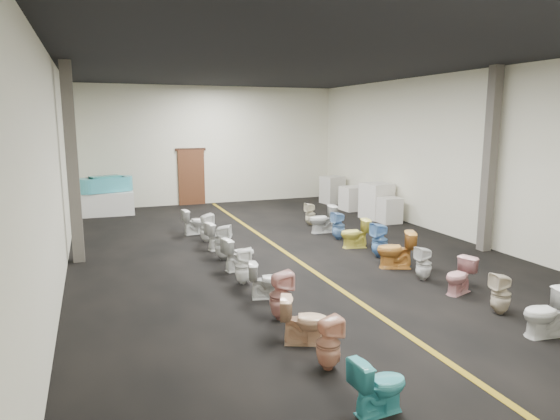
% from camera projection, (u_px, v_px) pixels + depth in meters
% --- Properties ---
extents(floor, '(16.00, 16.00, 0.00)m').
position_uv_depth(floor, '(286.00, 253.00, 12.28)').
color(floor, black).
rests_on(floor, ground).
extents(ceiling, '(16.00, 16.00, 0.00)m').
position_uv_depth(ceiling, '(286.00, 64.00, 11.47)').
color(ceiling, black).
rests_on(ceiling, ground).
extents(wall_back, '(10.00, 0.00, 10.00)m').
position_uv_depth(wall_back, '(211.00, 146.00, 19.24)').
color(wall_back, beige).
rests_on(wall_back, ground).
extents(wall_left, '(0.00, 16.00, 16.00)m').
position_uv_depth(wall_left, '(58.00, 168.00, 10.14)').
color(wall_left, beige).
rests_on(wall_left, ground).
extents(wall_right, '(0.00, 16.00, 16.00)m').
position_uv_depth(wall_right, '(456.00, 156.00, 13.61)').
color(wall_right, beige).
rests_on(wall_right, ground).
extents(aisle_stripe, '(0.12, 15.60, 0.01)m').
position_uv_depth(aisle_stripe, '(286.00, 253.00, 12.28)').
color(aisle_stripe, olive).
rests_on(aisle_stripe, floor).
extents(back_door, '(1.00, 0.10, 2.10)m').
position_uv_depth(back_door, '(191.00, 177.00, 19.12)').
color(back_door, '#562D19').
rests_on(back_door, floor).
extents(door_frame, '(1.15, 0.08, 0.10)m').
position_uv_depth(door_frame, '(191.00, 149.00, 18.94)').
color(door_frame, '#331C11').
rests_on(door_frame, back_door).
extents(column_left, '(0.25, 0.25, 4.50)m').
position_uv_depth(column_left, '(72.00, 164.00, 11.15)').
color(column_left, '#59544C').
rests_on(column_left, floor).
extents(column_right, '(0.25, 0.25, 4.50)m').
position_uv_depth(column_right, '(490.00, 160.00, 12.14)').
color(column_right, '#59544C').
rests_on(column_right, floor).
extents(display_table, '(1.78, 0.92, 0.78)m').
position_uv_depth(display_table, '(107.00, 204.00, 17.12)').
color(display_table, white).
rests_on(display_table, floor).
extents(bathtub, '(1.79, 1.05, 0.55)m').
position_uv_depth(bathtub, '(106.00, 184.00, 17.00)').
color(bathtub, '#41ACBC').
rests_on(bathtub, display_table).
extents(appliance_crate_a, '(0.64, 0.64, 0.81)m').
position_uv_depth(appliance_crate_a, '(389.00, 210.00, 15.80)').
color(appliance_crate_a, silver).
rests_on(appliance_crate_a, floor).
extents(appliance_crate_b, '(0.98, 0.98, 1.17)m').
position_uv_depth(appliance_crate_b, '(377.00, 201.00, 16.49)').
color(appliance_crate_b, silver).
rests_on(appliance_crate_b, floor).
extents(appliance_crate_c, '(0.78, 0.78, 0.86)m').
position_uv_depth(appliance_crate_c, '(353.00, 198.00, 18.01)').
color(appliance_crate_c, silver).
rests_on(appliance_crate_c, floor).
extents(appliance_crate_d, '(0.85, 0.85, 1.06)m').
position_uv_depth(appliance_crate_d, '(332.00, 190.00, 19.50)').
color(appliance_crate_d, beige).
rests_on(appliance_crate_d, floor).
extents(toilet_left_0, '(0.68, 0.42, 0.67)m').
position_uv_depth(toilet_left_0, '(379.00, 385.00, 5.52)').
color(toilet_left_0, '#3DA9B1').
rests_on(toilet_left_0, floor).
extents(toilet_left_1, '(0.35, 0.34, 0.72)m').
position_uv_depth(toilet_left_1, '(328.00, 343.00, 6.49)').
color(toilet_left_1, '#DF9E7E').
rests_on(toilet_left_1, floor).
extents(toilet_left_2, '(0.79, 0.64, 0.71)m').
position_uv_depth(toilet_left_2, '(304.00, 320.00, 7.25)').
color(toilet_left_2, '#E6B58D').
rests_on(toilet_left_2, floor).
extents(toilet_left_3, '(0.38, 0.37, 0.81)m').
position_uv_depth(toilet_left_3, '(281.00, 296.00, 8.11)').
color(toilet_left_3, '#D0948C').
rests_on(toilet_left_3, floor).
extents(toilet_left_4, '(0.74, 0.53, 0.68)m').
position_uv_depth(toilet_left_4, '(267.00, 280.00, 9.11)').
color(toilet_left_4, silver).
rests_on(toilet_left_4, floor).
extents(toilet_left_5, '(0.41, 0.41, 0.73)m').
position_uv_depth(toilet_left_5, '(243.00, 266.00, 9.89)').
color(toilet_left_5, white).
rests_on(toilet_left_5, floor).
extents(toilet_left_6, '(0.78, 0.54, 0.73)m').
position_uv_depth(toilet_left_6, '(239.00, 254.00, 10.80)').
color(toilet_left_6, white).
rests_on(toilet_left_6, floor).
extents(toilet_left_7, '(0.50, 0.50, 0.83)m').
position_uv_depth(toilet_left_7, '(223.00, 242.00, 11.61)').
color(toilet_left_7, silver).
rests_on(toilet_left_7, floor).
extents(toilet_left_8, '(0.77, 0.55, 0.71)m').
position_uv_depth(toilet_left_8, '(220.00, 236.00, 12.54)').
color(toilet_left_8, white).
rests_on(toilet_left_8, floor).
extents(toilet_left_9, '(0.41, 0.41, 0.76)m').
position_uv_depth(toilet_left_9, '(206.00, 228.00, 13.33)').
color(toilet_left_9, white).
rests_on(toilet_left_9, floor).
extents(toilet_left_10, '(0.75, 0.48, 0.72)m').
position_uv_depth(toilet_left_10, '(195.00, 222.00, 14.25)').
color(toilet_left_10, white).
rests_on(toilet_left_10, floor).
extents(toilet_right_1, '(0.77, 0.50, 0.74)m').
position_uv_depth(toilet_right_1, '(547.00, 313.00, 7.47)').
color(toilet_right_1, white).
rests_on(toilet_right_1, floor).
extents(toilet_right_2, '(0.37, 0.36, 0.71)m').
position_uv_depth(toilet_right_2, '(501.00, 294.00, 8.35)').
color(toilet_right_2, beige).
rests_on(toilet_right_2, floor).
extents(toilet_right_3, '(0.75, 0.57, 0.68)m').
position_uv_depth(toilet_right_3, '(460.00, 276.00, 9.34)').
color(toilet_right_3, pink).
rests_on(toilet_right_3, floor).
extents(toilet_right_4, '(0.33, 0.32, 0.70)m').
position_uv_depth(toilet_right_4, '(424.00, 263.00, 10.13)').
color(toilet_right_4, silver).
rests_on(toilet_right_4, floor).
extents(toilet_right_5, '(0.93, 0.73, 0.83)m').
position_uv_depth(toilet_right_5, '(396.00, 250.00, 10.95)').
color(toilet_right_5, orange).
rests_on(toilet_right_5, floor).
extents(toilet_right_6, '(0.39, 0.38, 0.83)m').
position_uv_depth(toilet_right_6, '(380.00, 240.00, 11.81)').
color(toilet_right_6, '#67A0DE').
rests_on(toilet_right_6, floor).
extents(toilet_right_7, '(0.79, 0.54, 0.74)m').
position_uv_depth(toilet_right_7, '(355.00, 233.00, 12.71)').
color(toilet_right_7, '#F1E459').
rests_on(toilet_right_7, floor).
extents(toilet_right_8, '(0.37, 0.37, 0.77)m').
position_uv_depth(toilet_right_8, '(338.00, 226.00, 13.58)').
color(toilet_right_8, '#73A2D9').
rests_on(toilet_right_8, floor).
extents(toilet_right_9, '(0.81, 0.51, 0.80)m').
position_uv_depth(toilet_right_9, '(323.00, 219.00, 14.40)').
color(toilet_right_9, silver).
rests_on(toilet_right_9, floor).
extents(toilet_right_10, '(0.33, 0.33, 0.70)m').
position_uv_depth(toilet_right_10, '(310.00, 214.00, 15.42)').
color(toilet_right_10, beige).
rests_on(toilet_right_10, floor).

